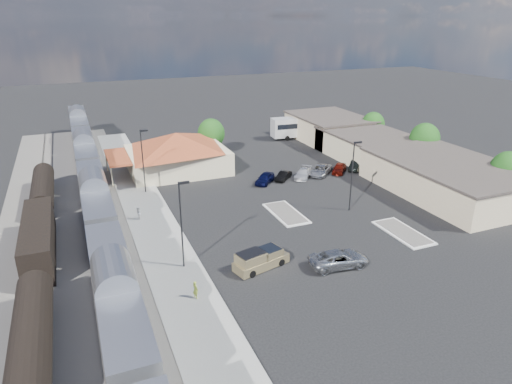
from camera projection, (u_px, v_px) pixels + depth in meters
name	position (u px, v px, depth m)	size (l,w,h in m)	color
ground	(263.00, 225.00, 53.95)	(280.00, 280.00, 0.00)	black
railbed	(71.00, 227.00, 53.39)	(16.00, 100.00, 0.12)	#4C4944
platform	(152.00, 221.00, 54.84)	(5.50, 92.00, 0.18)	gray
passenger_train	(96.00, 206.00, 52.04)	(3.00, 104.00, 5.55)	silver
freight_cars	(39.00, 241.00, 46.08)	(2.80, 46.00, 4.00)	black
station_depot	(177.00, 152.00, 71.91)	(18.35, 12.24, 6.20)	beige
buildings_east	(384.00, 151.00, 75.38)	(14.40, 51.40, 4.80)	#C6B28C
traffic_island_south	(286.00, 213.00, 57.06)	(3.30, 7.50, 0.21)	silver
traffic_island_north	(403.00, 232.00, 51.97)	(3.30, 7.50, 0.21)	silver
lamp_plat_s	(182.00, 218.00, 42.98)	(1.08, 0.25, 9.00)	black
lamp_plat_n	(143.00, 156.00, 61.96)	(1.08, 0.25, 9.00)	black
lamp_lot	(353.00, 170.00, 56.31)	(1.08, 0.25, 9.00)	black
tree_east_a	(507.00, 170.00, 61.14)	(4.56, 4.56, 6.42)	#382314
tree_east_b	(424.00, 139.00, 74.83)	(4.94, 4.94, 6.96)	#382314
tree_east_c	(373.00, 125.00, 87.07)	(4.41, 4.41, 6.21)	#382314
tree_depot	(211.00, 133.00, 79.44)	(4.71, 4.71, 6.63)	#382314
pickup_truck	(261.00, 259.00, 44.62)	(5.95, 3.41, 1.94)	tan
suv	(339.00, 259.00, 44.86)	(2.74, 5.95, 1.65)	#9A9EA2
coach_bus	(303.00, 126.00, 92.06)	(13.36, 4.03, 4.22)	silver
person_a	(195.00, 290.00, 39.52)	(0.60, 0.39, 1.63)	#C8DE45
person_b	(138.00, 213.00, 54.84)	(0.76, 0.59, 1.57)	white
parked_car_a	(265.00, 178.00, 67.29)	(1.79, 4.44, 1.51)	#0B0E39
parked_car_b	(283.00, 176.00, 68.73)	(1.35, 3.87, 1.27)	black
parked_car_c	(303.00, 173.00, 69.58)	(1.96, 4.81, 1.40)	white
parked_car_d	(321.00, 170.00, 70.96)	(2.47, 5.36, 1.49)	gray
parked_car_e	(339.00, 168.00, 71.84)	(1.75, 4.34, 1.48)	maroon
parked_car_f	(355.00, 165.00, 73.24)	(1.52, 4.37, 1.44)	black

